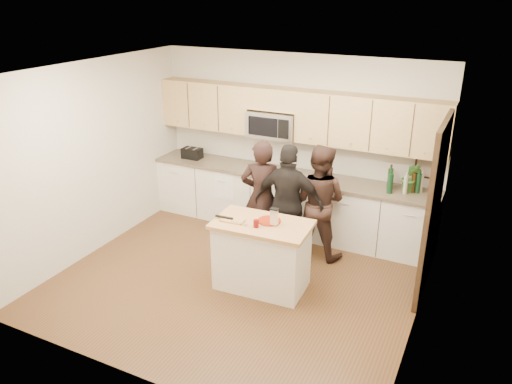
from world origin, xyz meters
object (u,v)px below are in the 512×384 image
at_px(woman_center, 319,201).
at_px(island, 262,255).
at_px(woman_right, 289,204).
at_px(toaster, 192,153).
at_px(woman_left, 262,197).

bearing_deg(woman_center, island, 77.22).
bearing_deg(woman_right, toaster, -26.90).
relative_size(woman_left, woman_right, 1.00).
relative_size(woman_center, woman_right, 0.98).
relative_size(toaster, woman_center, 0.20).
xyz_separation_m(island, woman_center, (0.34, 1.12, 0.36)).
bearing_deg(woman_right, woman_left, -11.45).
bearing_deg(woman_center, toaster, -8.34).
bearing_deg(woman_right, woman_center, -143.50).
bearing_deg(woman_left, toaster, -40.65).
bearing_deg(woman_center, woman_right, 45.92).
bearing_deg(woman_left, woman_right, 158.36).
height_order(toaster, woman_right, woman_right).
relative_size(toaster, woman_left, 0.19).
height_order(island, toaster, toaster).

